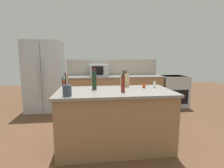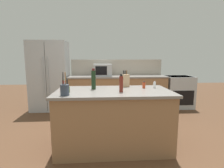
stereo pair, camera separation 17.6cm
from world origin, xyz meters
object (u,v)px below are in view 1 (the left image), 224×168
range_oven (173,91)px  wine_bottle (94,80)px  spice_jar_oregano (69,90)px  vinegar_bottle (123,84)px  microwave (99,70)px  knife_block (125,80)px  salt_shaker (154,85)px  hot_sauce_bottle (65,86)px  utensil_crock (67,90)px  refrigerator (45,76)px  spice_jar_paprika (144,85)px

range_oven → wine_bottle: bearing=-139.4°
spice_jar_oregano → wine_bottle: bearing=34.8°
vinegar_bottle → wine_bottle: wine_bottle is taller
microwave → wine_bottle: bearing=-95.1°
range_oven → vinegar_bottle: 3.13m
knife_block → salt_shaker: bearing=-48.4°
vinegar_bottle → spice_jar_oregano: bearing=178.2°
range_oven → hot_sauce_bottle: bearing=-142.7°
range_oven → microwave: 2.31m
wine_bottle → utensil_crock: bearing=-129.7°
hot_sauce_bottle → utensil_crock: bearing=-77.3°
hot_sauce_bottle → range_oven: bearing=37.3°
utensil_crock → salt_shaker: 1.47m
refrigerator → spice_jar_oregano: (0.92, -2.37, 0.04)m
knife_block → refrigerator: bearing=110.0°
wine_bottle → spice_jar_oregano: bearing=-145.2°
knife_block → utensil_crock: utensil_crock is taller
knife_block → spice_jar_paprika: 0.35m
refrigerator → knife_block: (1.84, -1.90, 0.10)m
wine_bottle → spice_jar_oregano: wine_bottle is taller
salt_shaker → hot_sauce_bottle: bearing=-175.2°
refrigerator → microwave: bearing=-2.0°
microwave → refrigerator: bearing=178.0°
utensil_crock → range_oven: bearing=42.1°
refrigerator → spice_jar_paprika: refrigerator is taller
range_oven → vinegar_bottle: vinegar_bottle is taller
knife_block → utensil_crock: (-0.93, -0.67, -0.03)m
refrigerator → hot_sauce_bottle: 2.39m
range_oven → utensil_crock: utensil_crock is taller
utensil_crock → hot_sauce_bottle: bearing=102.7°
knife_block → wine_bottle: size_ratio=0.85×
knife_block → spice_jar_oregano: size_ratio=2.77×
knife_block → utensil_crock: 1.15m
spice_jar_paprika → spice_jar_oregano: bearing=-166.6°
spice_jar_paprika → hot_sauce_bottle: size_ratio=0.62×
spice_jar_oregano → salt_shaker: bearing=10.5°
range_oven → salt_shaker: size_ratio=7.74×
microwave → spice_jar_paprika: size_ratio=4.31×
salt_shaker → spice_jar_oregano: (-1.39, -0.26, -0.01)m
knife_block → vinegar_bottle: size_ratio=1.07×
vinegar_bottle → hot_sauce_bottle: (-0.88, 0.16, -0.04)m
range_oven → refrigerator: bearing=179.2°
wine_bottle → spice_jar_paprika: (0.85, 0.03, -0.11)m
vinegar_bottle → knife_block: bearing=75.5°
knife_block → salt_shaker: (0.47, -0.21, -0.06)m
refrigerator → wine_bottle: 2.48m
knife_block → hot_sauce_bottle: bearing=174.3°
vinegar_bottle → hot_sauce_bottle: vinegar_bottle is taller
spice_jar_paprika → spice_jar_oregano: (-1.22, -0.29, -0.01)m
refrigerator → spice_jar_oregano: 2.55m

